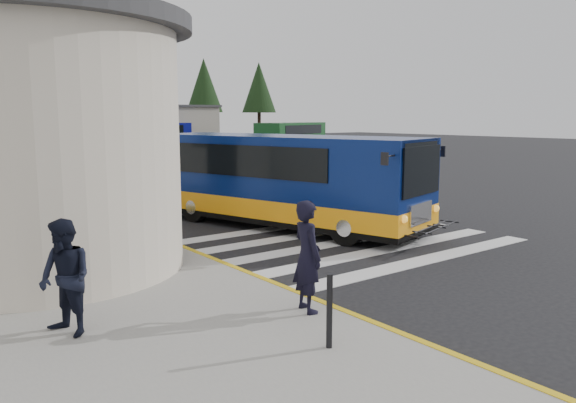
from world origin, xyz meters
TOP-DOWN VIEW (x-y plane):
  - ground at (0.00, 0.00)m, footprint 140.00×140.00m
  - curb_strip at (-4.05, 4.00)m, footprint 0.12×34.00m
  - crosswalk at (-0.50, -0.80)m, footprint 8.00×5.35m
  - depot_building at (6.00, 42.00)m, footprint 26.40×8.40m
  - tree_line at (6.29, 50.00)m, footprint 58.40×4.40m
  - transit_bus at (-0.32, 1.81)m, footprint 5.02×9.34m
  - pedestrian_a at (-4.50, -4.44)m, footprint 0.53×0.69m
  - pedestrian_b at (-7.69, -3.21)m, footprint 0.83×0.93m
  - bollard at (-5.15, -5.68)m, footprint 0.08×0.08m
  - far_bus_a at (10.22, 35.87)m, footprint 8.73×3.88m
  - far_bus_b at (19.75, 27.25)m, footprint 8.83×5.74m

SIDE VIEW (x-z plane):
  - ground at x=0.00m, z-range 0.00..0.00m
  - crosswalk at x=-0.50m, z-range 0.00..0.01m
  - curb_strip at x=-4.05m, z-range 0.00..0.16m
  - bollard at x=-5.15m, z-range 0.15..1.12m
  - pedestrian_b at x=-7.69m, z-range 0.15..1.74m
  - pedestrian_a at x=-4.50m, z-range 0.15..1.86m
  - transit_bus at x=-0.32m, z-range -0.06..2.51m
  - far_bus_a at x=10.22m, z-range 0.33..2.50m
  - far_bus_b at x=19.75m, z-range 0.33..2.55m
  - depot_building at x=6.00m, z-range 0.01..4.21m
  - tree_line at x=6.29m, z-range 1.77..11.77m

